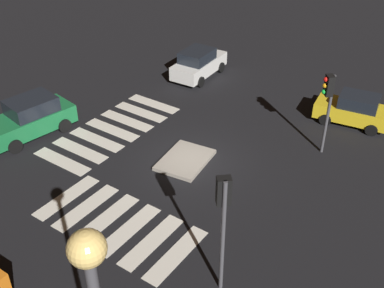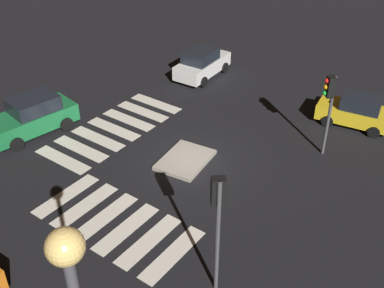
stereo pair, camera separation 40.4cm
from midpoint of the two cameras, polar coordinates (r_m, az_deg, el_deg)
name	(u,v)px [view 2 (the right image)]	position (r m, az deg, el deg)	size (l,w,h in m)	color
ground_plane	(192,162)	(22.25, 0.52, -2.16)	(80.00, 80.00, 0.00)	black
traffic_island	(185,160)	(22.23, -0.30, -1.93)	(2.89, 2.31, 0.18)	gray
car_green	(32,116)	(25.23, -18.23, 3.18)	(4.68, 2.68, 1.95)	#196B38
car_yellow	(356,111)	(26.19, 19.55, 3.72)	(2.21, 3.99, 1.67)	gold
car_white	(202,63)	(30.06, 1.59, 9.64)	(4.22, 2.11, 1.80)	silver
traffic_light_north	(218,208)	(14.49, 3.94, -7.67)	(0.53, 0.54, 4.49)	#47474C
traffic_light_west	(329,97)	(22.19, 16.66, 5.46)	(0.54, 0.53, 4.03)	#47474C
crosswalk_near	(114,129)	(25.04, -8.93, 1.81)	(7.60, 3.20, 0.02)	silver
crosswalk_side	(115,222)	(19.21, -8.57, -9.31)	(3.20, 6.45, 0.02)	silver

